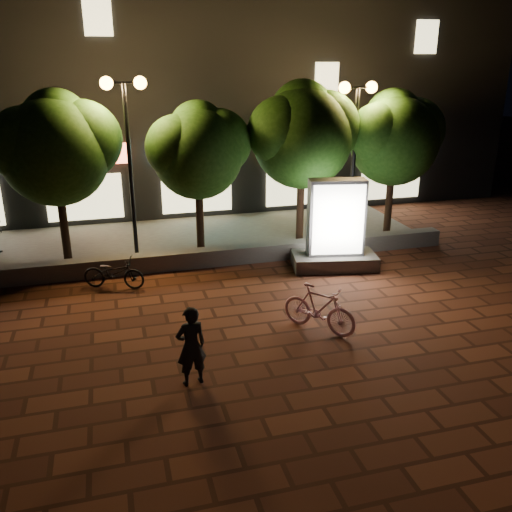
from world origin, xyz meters
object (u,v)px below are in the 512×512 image
object	(u,v)px
tree_far_right	(395,135)
street_lamp_right	(356,120)
tree_right	(303,132)
scooter_parked	(114,273)
tree_mid	(199,147)
ad_kiosk	(335,233)
street_lamp_left	(126,122)
tree_left	(56,145)
scooter_pink	(319,309)
rider	(191,346)

from	to	relation	value
tree_far_right	street_lamp_right	size ratio (longest dim) A/B	0.96
tree_right	scooter_parked	bearing A→B (deg)	-157.92
tree_mid	ad_kiosk	world-z (taller)	tree_mid
tree_right	street_lamp_left	world-z (taller)	street_lamp_left
tree_right	street_lamp_left	distance (m)	5.38
tree_left	street_lamp_right	xyz separation A→B (m)	(8.95, -0.26, 0.45)
ad_kiosk	scooter_parked	bearing A→B (deg)	179.12
tree_far_right	scooter_parked	bearing A→B (deg)	-165.12
tree_mid	tree_far_right	bearing A→B (deg)	0.00
street_lamp_right	tree_mid	bearing A→B (deg)	176.96
tree_left	scooter_pink	world-z (taller)	tree_left
street_lamp_right	tree_left	bearing A→B (deg)	178.32
tree_right	rider	bearing A→B (deg)	-122.76
tree_far_right	scooter_parked	distance (m)	10.03
street_lamp_right	ad_kiosk	xyz separation A→B (m)	(-1.53, -2.30, -2.85)
tree_far_right	street_lamp_left	distance (m)	8.58
tree_far_right	street_lamp_left	size ratio (longest dim) A/B	0.92
tree_mid	tree_right	distance (m)	3.32
street_lamp_right	ad_kiosk	size ratio (longest dim) A/B	1.93
tree_right	scooter_pink	world-z (taller)	tree_right
street_lamp_left	street_lamp_right	bearing A→B (deg)	0.00
scooter_parked	tree_mid	bearing A→B (deg)	-26.59
street_lamp_left	tree_right	bearing A→B (deg)	2.81
street_lamp_left	scooter_pink	xyz separation A→B (m)	(3.58, -5.85, -3.50)
tree_right	tree_far_right	xyz separation A→B (m)	(3.20, -0.00, -0.20)
tree_mid	ad_kiosk	xyz separation A→B (m)	(3.42, -2.56, -2.17)
rider	tree_left	bearing A→B (deg)	-83.00
street_lamp_left	rider	size ratio (longest dim) A/B	3.33
tree_far_right	scooter_parked	world-z (taller)	tree_far_right
tree_mid	tree_right	bearing A→B (deg)	0.00
tree_right	street_lamp_right	distance (m)	1.70
tree_far_right	tree_mid	bearing A→B (deg)	-180.00
scooter_pink	rider	size ratio (longest dim) A/B	1.13
tree_left	street_lamp_left	size ratio (longest dim) A/B	0.94
tree_far_right	scooter_pink	distance (m)	8.38
street_lamp_right	scooter_pink	xyz separation A→B (m)	(-3.42, -5.85, -3.36)
tree_mid	ad_kiosk	distance (m)	4.79
scooter_pink	scooter_parked	size ratio (longest dim) A/B	1.08
tree_mid	ad_kiosk	size ratio (longest dim) A/B	1.74
tree_right	scooter_pink	xyz separation A→B (m)	(-1.77, -6.12, -3.04)
street_lamp_left	ad_kiosk	bearing A→B (deg)	-22.77
street_lamp_left	street_lamp_right	distance (m)	7.00
rider	scooter_parked	xyz separation A→B (m)	(-1.27, 5.00, -0.35)
tree_far_right	scooter_pink	xyz separation A→B (m)	(-4.97, -6.12, -2.84)
rider	scooter_pink	bearing A→B (deg)	-167.49
street_lamp_left	scooter_parked	size ratio (longest dim) A/B	3.18
ad_kiosk	rider	world-z (taller)	ad_kiosk
tree_mid	rider	world-z (taller)	tree_mid
street_lamp_left	scooter_pink	distance (m)	7.70
tree_left	tree_mid	xyz separation A→B (m)	(4.00, -0.00, -0.23)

